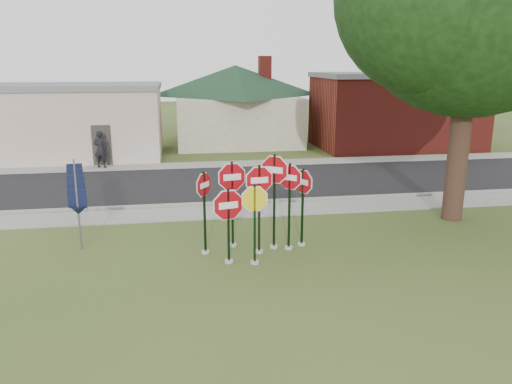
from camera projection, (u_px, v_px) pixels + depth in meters
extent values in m
plane|color=#33491B|center=(260.00, 272.00, 13.29)|extent=(120.00, 120.00, 0.00)
cube|color=gray|center=(236.00, 211.00, 18.53)|extent=(60.00, 1.60, 0.06)
cube|color=black|center=(224.00, 183.00, 22.83)|extent=(60.00, 7.00, 0.04)
cube|color=gray|center=(216.00, 165.00, 26.94)|extent=(60.00, 1.60, 0.06)
cube|color=gray|center=(233.00, 203.00, 19.48)|extent=(60.00, 0.20, 0.14)
cylinder|color=#A29F98|center=(259.00, 251.00, 14.60)|extent=(0.24, 0.24, 0.08)
cube|color=black|center=(259.00, 210.00, 14.28)|extent=(0.06, 0.06, 2.62)
cylinder|color=white|center=(259.00, 180.00, 14.05)|extent=(1.09, 0.11, 1.09)
cylinder|color=maroon|center=(259.00, 180.00, 14.05)|extent=(1.01, 0.11, 1.01)
cube|color=white|center=(259.00, 180.00, 14.05)|extent=(0.50, 0.05, 0.17)
cylinder|color=#A29F98|center=(255.00, 262.00, 13.81)|extent=(0.24, 0.24, 0.08)
cube|color=black|center=(255.00, 225.00, 13.54)|extent=(0.06, 0.05, 2.26)
cylinder|color=white|center=(255.00, 199.00, 13.35)|extent=(0.99, 0.04, 0.99)
cylinder|color=yellow|center=(255.00, 199.00, 13.35)|extent=(0.92, 0.04, 0.92)
cylinder|color=#A29F98|center=(229.00, 261.00, 13.88)|extent=(0.24, 0.24, 0.08)
cube|color=black|center=(228.00, 226.00, 13.62)|extent=(0.07, 0.06, 2.13)
cylinder|color=white|center=(228.00, 205.00, 13.47)|extent=(1.15, 0.28, 1.18)
cylinder|color=maroon|center=(228.00, 205.00, 13.47)|extent=(1.07, 0.26, 1.09)
cube|color=white|center=(228.00, 205.00, 13.47)|extent=(0.53, 0.13, 0.19)
cylinder|color=#A29F98|center=(289.00, 248.00, 14.89)|extent=(0.24, 0.24, 0.08)
cube|color=black|center=(289.00, 207.00, 14.57)|extent=(0.08, 0.08, 2.61)
cylinder|color=white|center=(290.00, 177.00, 14.34)|extent=(0.80, 0.66, 1.02)
cylinder|color=maroon|center=(290.00, 177.00, 14.34)|extent=(0.75, 0.61, 0.95)
cube|color=white|center=(290.00, 177.00, 14.34)|extent=(0.37, 0.31, 0.16)
cylinder|color=#A29F98|center=(274.00, 246.00, 14.98)|extent=(0.24, 0.24, 0.08)
cube|color=black|center=(274.00, 202.00, 14.63)|extent=(0.08, 0.07, 2.86)
cylinder|color=white|center=(275.00, 170.00, 14.39)|extent=(0.96, 0.65, 1.15)
cylinder|color=maroon|center=(275.00, 170.00, 14.39)|extent=(0.89, 0.60, 1.06)
cube|color=white|center=(275.00, 170.00, 14.39)|extent=(0.44, 0.30, 0.18)
cylinder|color=#A29F98|center=(233.00, 245.00, 15.12)|extent=(0.24, 0.24, 0.08)
cube|color=black|center=(232.00, 205.00, 14.80)|extent=(0.07, 0.06, 2.62)
cylinder|color=white|center=(232.00, 177.00, 14.59)|extent=(1.15, 0.24, 1.17)
cylinder|color=maroon|center=(232.00, 177.00, 14.59)|extent=(1.07, 0.22, 1.08)
cube|color=white|center=(232.00, 177.00, 14.59)|extent=(0.53, 0.11, 0.19)
cylinder|color=#A29F98|center=(302.00, 244.00, 15.19)|extent=(0.24, 0.24, 0.08)
cube|color=black|center=(302.00, 207.00, 14.90)|extent=(0.07, 0.08, 2.40)
cylinder|color=white|center=(303.00, 182.00, 14.70)|extent=(0.52, 0.88, 1.01)
cylinder|color=maroon|center=(303.00, 182.00, 14.70)|extent=(0.49, 0.82, 0.94)
cube|color=white|center=(303.00, 182.00, 14.70)|extent=(0.24, 0.41, 0.16)
cylinder|color=#A29F98|center=(206.00, 252.00, 14.57)|extent=(0.24, 0.24, 0.08)
cube|color=black|center=(205.00, 213.00, 14.27)|extent=(0.08, 0.08, 2.45)
cylinder|color=white|center=(204.00, 185.00, 14.06)|extent=(0.58, 0.79, 0.97)
cylinder|color=maroon|center=(204.00, 185.00, 14.06)|extent=(0.54, 0.74, 0.90)
cube|color=white|center=(204.00, 185.00, 14.06)|extent=(0.27, 0.37, 0.15)
cube|color=#59595E|center=(79.00, 217.00, 14.66)|extent=(0.05, 0.05, 2.00)
cube|color=black|center=(77.00, 199.00, 14.52)|extent=(0.55, 0.13, 0.55)
cone|color=black|center=(78.00, 210.00, 14.61)|extent=(0.65, 0.65, 0.25)
cube|color=#59595E|center=(78.00, 208.00, 15.58)|extent=(0.05, 0.05, 2.00)
cube|color=black|center=(76.00, 191.00, 15.44)|extent=(0.55, 0.09, 0.55)
cone|color=black|center=(77.00, 202.00, 15.53)|extent=(0.62, 0.62, 0.25)
cube|color=#59595E|center=(77.00, 199.00, 16.51)|extent=(0.05, 0.05, 2.00)
cube|color=black|center=(76.00, 183.00, 16.37)|extent=(0.55, 0.05, 0.55)
cone|color=black|center=(77.00, 194.00, 16.46)|extent=(0.58, 0.58, 0.25)
cube|color=#59595E|center=(77.00, 192.00, 17.43)|extent=(0.05, 0.05, 2.00)
cube|color=black|center=(75.00, 177.00, 17.29)|extent=(0.55, 0.05, 0.55)
cone|color=black|center=(76.00, 187.00, 17.38)|extent=(0.58, 0.58, 0.25)
cube|color=#59595E|center=(76.00, 186.00, 18.36)|extent=(0.05, 0.05, 2.00)
cube|color=black|center=(75.00, 171.00, 18.22)|extent=(0.55, 0.09, 0.55)
cone|color=black|center=(75.00, 180.00, 18.31)|extent=(0.62, 0.62, 0.25)
cube|color=beige|center=(54.00, 123.00, 28.60)|extent=(12.00, 6.00, 4.00)
cube|color=slate|center=(50.00, 87.00, 28.08)|extent=(12.20, 6.20, 0.30)
cube|color=#332D28|center=(102.00, 146.00, 26.44)|extent=(1.00, 0.10, 2.20)
cube|color=beige|center=(236.00, 119.00, 34.20)|extent=(8.00, 8.00, 3.20)
pyramid|color=#15311D|center=(235.00, 65.00, 33.29)|extent=(11.60, 11.60, 2.00)
cube|color=maroon|center=(265.00, 68.00, 33.64)|extent=(0.80, 0.80, 1.60)
cube|color=maroon|center=(396.00, 112.00, 32.22)|extent=(10.00, 6.00, 4.50)
cube|color=slate|center=(398.00, 75.00, 31.62)|extent=(10.20, 6.20, 0.30)
cube|color=white|center=(385.00, 112.00, 29.01)|extent=(2.00, 0.08, 0.90)
cylinder|color=black|center=(460.00, 135.00, 17.02)|extent=(0.70, 0.70, 5.96)
cylinder|color=black|center=(472.00, 105.00, 40.97)|extent=(0.50, 0.50, 4.00)
sphere|color=black|center=(476.00, 59.00, 40.06)|extent=(5.60, 5.60, 5.60)
imported|color=black|center=(101.00, 149.00, 25.84)|extent=(0.81, 0.65, 1.93)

